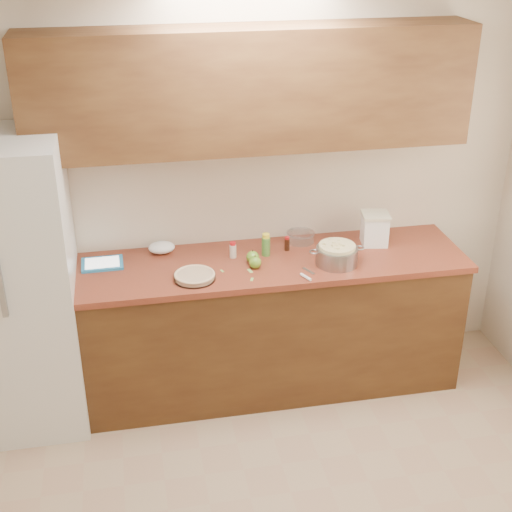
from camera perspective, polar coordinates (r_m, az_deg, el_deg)
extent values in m
plane|color=white|center=(2.52, 6.66, 19.19)|extent=(3.60, 3.60, 0.00)
plane|color=beige|center=(4.55, -0.80, 5.69)|extent=(3.60, 0.00, 3.60)
cube|color=#513316|center=(4.65, -0.02, -5.69)|extent=(2.60, 0.65, 0.88)
cube|color=brown|center=(4.42, -0.02, -0.64)|extent=(2.64, 0.68, 0.04)
cube|color=brown|center=(4.20, -0.43, 13.20)|extent=(2.60, 0.34, 0.70)
cube|color=silver|center=(4.38, -18.77, -2.42)|extent=(0.70, 0.70, 1.80)
cylinder|color=silver|center=(4.21, -4.93, -1.65)|extent=(0.25, 0.25, 0.03)
cylinder|color=#DFB98D|center=(4.21, -4.94, -1.64)|extent=(0.22, 0.22, 0.03)
torus|color=#DFB98D|center=(4.20, -4.94, -1.48)|extent=(0.24, 0.24, 0.02)
cylinder|color=gray|center=(4.38, 6.47, 0.02)|extent=(0.26, 0.26, 0.11)
torus|color=gray|center=(4.33, 4.69, 0.34)|extent=(0.06, 0.06, 0.01)
torus|color=gray|center=(4.41, 8.28, 0.65)|extent=(0.06, 0.06, 0.01)
cylinder|color=beige|center=(4.37, 6.48, 0.20)|extent=(0.22, 0.22, 0.12)
cube|color=white|center=(4.66, 9.47, 2.07)|extent=(0.18, 0.18, 0.19)
cube|color=beige|center=(4.62, 9.56, 3.26)|extent=(0.20, 0.20, 0.02)
cube|color=teal|center=(4.46, -12.20, -0.61)|extent=(0.25, 0.20, 0.02)
cube|color=white|center=(4.46, -12.21, -0.51)|extent=(0.21, 0.15, 0.00)
cube|color=gray|center=(4.30, 4.23, -1.19)|extent=(0.06, 0.10, 0.00)
cylinder|color=white|center=(4.22, 4.01, -1.69)|extent=(0.05, 0.09, 0.02)
cylinder|color=#4C8C38|center=(4.46, 0.80, 0.77)|extent=(0.05, 0.05, 0.12)
cylinder|color=yellow|center=(4.43, 0.80, 1.63)|extent=(0.05, 0.05, 0.03)
cylinder|color=beige|center=(4.44, -1.86, 0.39)|extent=(0.04, 0.04, 0.09)
cylinder|color=red|center=(4.42, -1.87, 1.00)|extent=(0.04, 0.04, 0.02)
cylinder|color=black|center=(4.54, 2.50, 0.92)|extent=(0.03, 0.03, 0.08)
cylinder|color=red|center=(4.52, 2.51, 1.46)|extent=(0.03, 0.03, 0.02)
cylinder|color=silver|center=(4.66, 3.59, 1.52)|extent=(0.17, 0.17, 0.07)
torus|color=silver|center=(4.65, 3.60, 1.86)|extent=(0.19, 0.19, 0.01)
ellipsoid|color=white|center=(4.55, -7.56, 0.68)|extent=(0.17, 0.14, 0.07)
sphere|color=#5D8C23|center=(4.31, -0.06, -0.52)|extent=(0.08, 0.08, 0.08)
cylinder|color=#3F2D19|center=(4.29, -0.06, 0.00)|extent=(0.01, 0.01, 0.01)
sphere|color=#5D8C23|center=(4.37, -0.27, -0.10)|extent=(0.08, 0.08, 0.08)
cylinder|color=#3F2D19|center=(4.35, -0.27, 0.44)|extent=(0.01, 0.01, 0.01)
cube|color=#89BC5B|center=(4.30, -2.73, -1.20)|extent=(0.02, 0.03, 0.00)
cube|color=#89BC5B|center=(4.20, -0.33, -1.88)|extent=(0.03, 0.04, 0.00)
cube|color=#89BC5B|center=(4.29, -0.48, -1.19)|extent=(0.03, 0.05, 0.00)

